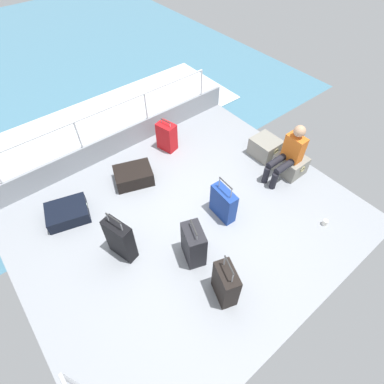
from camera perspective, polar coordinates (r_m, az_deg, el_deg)
name	(u,v)px	position (r m, az deg, el deg)	size (l,w,h in m)	color
ground_plane	(188,220)	(4.99, -0.66, -5.34)	(4.40, 5.20, 0.06)	gray
gunwale_port	(119,142)	(6.12, -13.59, 9.21)	(0.06, 5.20, 0.45)	gray
railing_port	(113,117)	(5.80, -14.60, 13.41)	(0.04, 4.20, 1.02)	silver
sea_wake	(92,129)	(7.55, -18.26, 11.11)	(12.00, 12.00, 0.01)	teal
cargo_crate_0	(265,147)	(6.06, 13.58, 8.18)	(0.53, 0.46, 0.36)	gray
cargo_crate_1	(290,164)	(5.85, 17.96, 5.03)	(0.54, 0.45, 0.34)	gray
passenger_seated	(289,153)	(5.49, 17.72, 6.98)	(0.34, 0.66, 1.04)	orange
suitcase_0	(134,176)	(5.51, -10.92, 3.05)	(0.68, 0.78, 0.27)	black
suitcase_1	(194,244)	(4.33, 0.30, -9.83)	(0.47, 0.38, 0.76)	black
suitcase_2	(167,137)	(6.00, -4.76, 10.36)	(0.40, 0.32, 0.66)	red
suitcase_3	(223,203)	(4.82, 5.90, -2.14)	(0.47, 0.21, 0.77)	navy
suitcase_4	(68,213)	(5.30, -22.36, -3.63)	(0.67, 0.76, 0.22)	black
suitcase_5	(120,239)	(4.45, -13.35, -8.68)	(0.46, 0.29, 0.88)	black
suitcase_6	(226,284)	(4.09, 6.32, -16.81)	(0.44, 0.33, 0.85)	black
paper_cup	(325,222)	(5.31, 23.74, -5.27)	(0.08, 0.08, 0.10)	white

